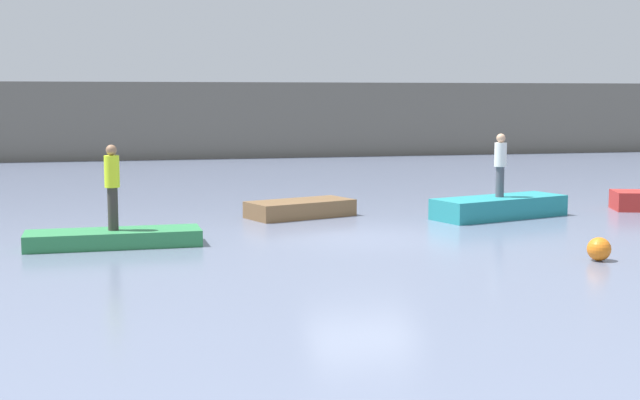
{
  "coord_description": "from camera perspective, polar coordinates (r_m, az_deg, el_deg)",
  "views": [
    {
      "loc": [
        -5.63,
        -19.07,
        3.24
      ],
      "look_at": [
        -0.25,
        3.08,
        0.52
      ],
      "focal_mm": 49.68,
      "sensor_mm": 36.0,
      "label": 1
    }
  ],
  "objects": [
    {
      "name": "rowboat_brown",
      "position": [
        23.54,
        -1.28,
        -0.56
      ],
      "size": [
        3.05,
        2.09,
        0.44
      ],
      "primitive_type": "cube",
      "rotation": [
        0.0,
        0.0,
        0.33
      ],
      "color": "brown",
      "rests_on": "ground_plane"
    },
    {
      "name": "person_hiviz_shirt",
      "position": [
        19.33,
        -13.24,
        1.09
      ],
      "size": [
        0.32,
        0.32,
        1.83
      ],
      "color": "#38332D",
      "rests_on": "rowboat_green"
    },
    {
      "name": "person_white_shirt",
      "position": [
        23.76,
        11.54,
        2.43
      ],
      "size": [
        0.32,
        0.32,
        1.67
      ],
      "color": "#4C4C56",
      "rests_on": "rowboat_teal"
    },
    {
      "name": "ground_plane",
      "position": [
        20.15,
        2.76,
        -2.45
      ],
      "size": [
        120.0,
        120.0,
        0.0
      ],
      "primitive_type": "plane",
      "color": "slate"
    },
    {
      "name": "rowboat_teal",
      "position": [
        23.88,
        11.47,
        -0.46
      ],
      "size": [
        3.94,
        2.3,
        0.55
      ],
      "primitive_type": "cube",
      "rotation": [
        0.0,
        0.0,
        0.3
      ],
      "color": "teal",
      "rests_on": "ground_plane"
    },
    {
      "name": "mooring_buoy",
      "position": [
        18.18,
        17.53,
        -3.03
      ],
      "size": [
        0.47,
        0.47,
        0.47
      ],
      "primitive_type": "sphere",
      "color": "orange",
      "rests_on": "ground_plane"
    },
    {
      "name": "rowboat_green",
      "position": [
        19.48,
        -13.15,
        -2.42
      ],
      "size": [
        3.7,
        1.16,
        0.35
      ],
      "primitive_type": "cube",
      "rotation": [
        0.0,
        0.0,
        0.01
      ],
      "color": "#2D7F47",
      "rests_on": "ground_plane"
    },
    {
      "name": "embankment_wall",
      "position": [
        45.69,
        -6.59,
        5.12
      ],
      "size": [
        80.0,
        1.2,
        3.86
      ],
      "primitive_type": "cube",
      "color": "#666056",
      "rests_on": "ground_plane"
    }
  ]
}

